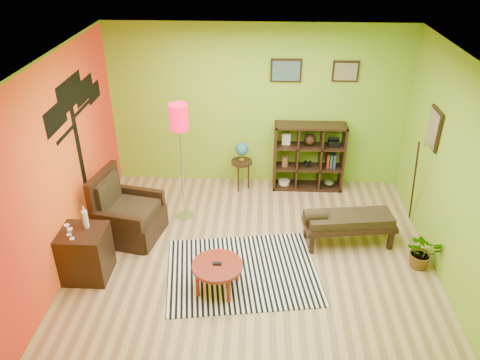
{
  "coord_description": "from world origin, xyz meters",
  "views": [
    {
      "loc": [
        0.07,
        -5.21,
        4.22
      ],
      "look_at": [
        -0.2,
        0.37,
        1.05
      ],
      "focal_mm": 35.0,
      "sensor_mm": 36.0,
      "label": 1
    }
  ],
  "objects_px": {
    "side_cabinet": "(85,253)",
    "globe_table": "(242,154)",
    "coffee_table": "(217,268)",
    "bench": "(347,221)",
    "potted_plant": "(422,255)",
    "armchair": "(127,217)",
    "floor_lamp": "(179,128)",
    "cube_shelf": "(309,157)"
  },
  "relations": [
    {
      "from": "side_cabinet",
      "to": "globe_table",
      "type": "height_order",
      "value": "side_cabinet"
    },
    {
      "from": "potted_plant",
      "to": "armchair",
      "type": "bearing_deg",
      "value": 172.67
    },
    {
      "from": "coffee_table",
      "to": "globe_table",
      "type": "height_order",
      "value": "globe_table"
    },
    {
      "from": "side_cabinet",
      "to": "armchair",
      "type": "bearing_deg",
      "value": 72.03
    },
    {
      "from": "coffee_table",
      "to": "potted_plant",
      "type": "distance_m",
      "value": 2.8
    },
    {
      "from": "coffee_table",
      "to": "bench",
      "type": "relative_size",
      "value": 0.47
    },
    {
      "from": "floor_lamp",
      "to": "potted_plant",
      "type": "bearing_deg",
      "value": -17.17
    },
    {
      "from": "bench",
      "to": "coffee_table",
      "type": "bearing_deg",
      "value": -149.3
    },
    {
      "from": "armchair",
      "to": "bench",
      "type": "distance_m",
      "value": 3.24
    },
    {
      "from": "globe_table",
      "to": "potted_plant",
      "type": "height_order",
      "value": "globe_table"
    },
    {
      "from": "globe_table",
      "to": "potted_plant",
      "type": "xyz_separation_m",
      "value": [
        2.55,
        -1.99,
        -0.47
      ]
    },
    {
      "from": "bench",
      "to": "potted_plant",
      "type": "height_order",
      "value": "bench"
    },
    {
      "from": "globe_table",
      "to": "cube_shelf",
      "type": "distance_m",
      "value": 1.17
    },
    {
      "from": "floor_lamp",
      "to": "globe_table",
      "type": "xyz_separation_m",
      "value": [
        0.86,
        0.94,
        -0.87
      ]
    },
    {
      "from": "coffee_table",
      "to": "floor_lamp",
      "type": "distance_m",
      "value": 2.13
    },
    {
      "from": "bench",
      "to": "floor_lamp",
      "type": "bearing_deg",
      "value": 166.82
    },
    {
      "from": "armchair",
      "to": "floor_lamp",
      "type": "height_order",
      "value": "floor_lamp"
    },
    {
      "from": "cube_shelf",
      "to": "bench",
      "type": "bearing_deg",
      "value": -75.28
    },
    {
      "from": "globe_table",
      "to": "armchair",
      "type": "bearing_deg",
      "value": -138.64
    },
    {
      "from": "coffee_table",
      "to": "potted_plant",
      "type": "xyz_separation_m",
      "value": [
        2.74,
        0.58,
        -0.14
      ]
    },
    {
      "from": "floor_lamp",
      "to": "cube_shelf",
      "type": "xyz_separation_m",
      "value": [
        2.03,
        1.04,
        -0.94
      ]
    },
    {
      "from": "floor_lamp",
      "to": "cube_shelf",
      "type": "relative_size",
      "value": 1.59
    },
    {
      "from": "side_cabinet",
      "to": "potted_plant",
      "type": "xyz_separation_m",
      "value": [
        4.5,
        0.39,
        -0.16
      ]
    },
    {
      "from": "armchair",
      "to": "potted_plant",
      "type": "xyz_separation_m",
      "value": [
        4.2,
        -0.54,
        -0.11
      ]
    },
    {
      "from": "globe_table",
      "to": "bench",
      "type": "height_order",
      "value": "globe_table"
    },
    {
      "from": "cube_shelf",
      "to": "armchair",
      "type": "bearing_deg",
      "value": -151.02
    },
    {
      "from": "coffee_table",
      "to": "globe_table",
      "type": "relative_size",
      "value": 0.73
    },
    {
      "from": "cube_shelf",
      "to": "floor_lamp",
      "type": "bearing_deg",
      "value": -152.8
    },
    {
      "from": "coffee_table",
      "to": "bench",
      "type": "height_order",
      "value": "bench"
    },
    {
      "from": "coffee_table",
      "to": "armchair",
      "type": "bearing_deg",
      "value": 142.58
    },
    {
      "from": "cube_shelf",
      "to": "potted_plant",
      "type": "xyz_separation_m",
      "value": [
        1.39,
        -2.1,
        -0.4
      ]
    },
    {
      "from": "bench",
      "to": "potted_plant",
      "type": "distance_m",
      "value": 1.09
    },
    {
      "from": "side_cabinet",
      "to": "bench",
      "type": "distance_m",
      "value": 3.65
    },
    {
      "from": "side_cabinet",
      "to": "potted_plant",
      "type": "height_order",
      "value": "side_cabinet"
    },
    {
      "from": "side_cabinet",
      "to": "globe_table",
      "type": "distance_m",
      "value": 3.1
    },
    {
      "from": "armchair",
      "to": "bench",
      "type": "xyz_separation_m",
      "value": [
        3.24,
        -0.06,
        0.08
      ]
    },
    {
      "from": "side_cabinet",
      "to": "potted_plant",
      "type": "bearing_deg",
      "value": 5.01
    },
    {
      "from": "coffee_table",
      "to": "potted_plant",
      "type": "relative_size",
      "value": 1.26
    },
    {
      "from": "floor_lamp",
      "to": "bench",
      "type": "bearing_deg",
      "value": -13.18
    },
    {
      "from": "bench",
      "to": "cube_shelf",
      "type": "bearing_deg",
      "value": 104.72
    },
    {
      "from": "floor_lamp",
      "to": "potted_plant",
      "type": "xyz_separation_m",
      "value": [
        3.41,
        -1.05,
        -1.34
      ]
    },
    {
      "from": "side_cabinet",
      "to": "globe_table",
      "type": "relative_size",
      "value": 1.15
    }
  ]
}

